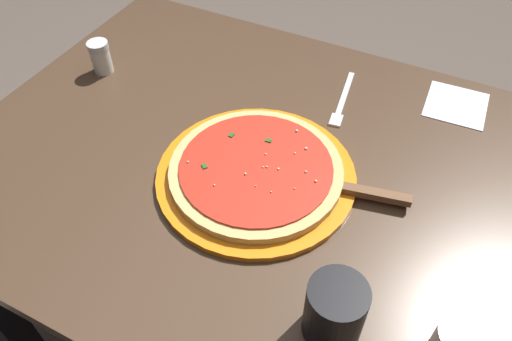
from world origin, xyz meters
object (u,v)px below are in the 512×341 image
Objects in this scene: serving_plate at (256,176)px; pizza_server at (350,190)px; napkin_folded_right at (456,105)px; parmesan_shaker at (101,57)px; fork at (342,102)px; pizza at (256,170)px; cup_tall_drink at (335,311)px.

serving_plate is 1.62× the size of pizza_server.
napkin_folded_right is 1.72× the size of parmesan_shaker.
pizza_server is 0.26m from fork.
parmesan_shaker is (-0.74, -0.23, 0.04)m from napkin_folded_right.
pizza is 3.03× the size of cup_tall_drink.
parmesan_shaker is (-0.68, 0.35, -0.01)m from cup_tall_drink.
parmesan_shaker reaches higher than pizza.
napkin_folded_right is at bearing 52.61° from serving_plate.
pizza is 1.40× the size of pizza_server.
cup_tall_drink is 0.81× the size of napkin_folded_right.
parmesan_shaker is (-0.46, 0.14, 0.03)m from serving_plate.
serving_plate is 0.17m from pizza_server.
cup_tall_drink is 1.40× the size of parmesan_shaker.
cup_tall_drink reaches higher than fork.
pizza is 0.31m from cup_tall_drink.
pizza is at bearing 92.73° from serving_plate.
napkin_folded_right is (0.12, 0.34, -0.02)m from pizza_server.
serving_plate is at bearing -87.27° from pizza.
pizza is 0.48m from parmesan_shaker.
pizza_server reaches higher than napkin_folded_right.
serving_plate is at bearing -168.58° from pizza_server.
serving_plate is 0.02m from pizza.
fork is at bearing -155.61° from napkin_folded_right.
cup_tall_drink is at bearing -43.21° from pizza.
pizza is (-0.00, 0.00, 0.02)m from serving_plate.
cup_tall_drink is at bearing -72.03° from fork.
pizza is at bearing -103.76° from fork.
parmesan_shaker is at bearing -165.49° from fork.
napkin_folded_right is at bearing 17.54° from parmesan_shaker.
cup_tall_drink reaches higher than pizza.
pizza is 2.47× the size of napkin_folded_right.
pizza reaches higher than napkin_folded_right.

